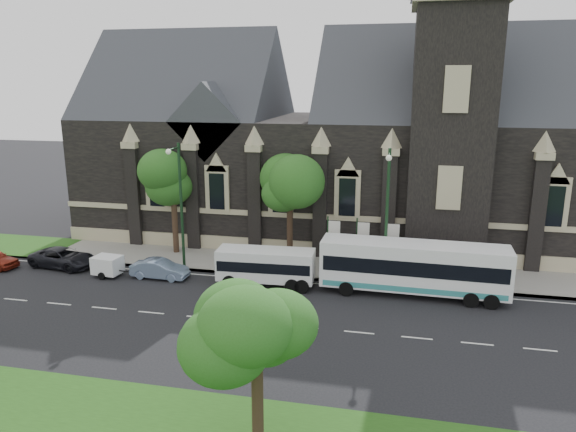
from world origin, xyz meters
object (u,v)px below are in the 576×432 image
(street_lamp_near, at_px, (387,210))
(shuttle_bus, at_px, (266,265))
(banner_flag_center, at_px, (361,241))
(car_far_black, at_px, (63,258))
(banner_flag_right, at_px, (390,243))
(box_trailer, at_px, (108,265))
(tree_walk_left, at_px, (176,181))
(sedan, at_px, (160,269))
(tree_walk_right, at_px, (293,184))
(tour_coach, at_px, (414,267))
(banner_flag_left, at_px, (332,239))
(street_lamp_mid, at_px, (180,200))
(tree_park_east, at_px, (262,324))

(street_lamp_near, height_order, shuttle_bus, street_lamp_near)
(banner_flag_center, xyz_separation_m, car_far_black, (-21.01, -3.03, -1.70))
(banner_flag_right, distance_m, box_trailer, 19.37)
(tree_walk_left, relative_size, banner_flag_right, 1.91)
(box_trailer, bearing_deg, sedan, 12.58)
(tree_walk_right, relative_size, tree_walk_left, 1.02)
(street_lamp_near, relative_size, tour_coach, 0.78)
(banner_flag_center, bearing_deg, banner_flag_right, 0.00)
(banner_flag_left, bearing_deg, street_lamp_mid, -169.50)
(tour_coach, bearing_deg, street_lamp_near, 149.99)
(street_lamp_mid, distance_m, banner_flag_center, 12.73)
(banner_flag_right, relative_size, car_far_black, 0.82)
(tour_coach, bearing_deg, banner_flag_right, 118.36)
(box_trailer, distance_m, sedan, 3.67)
(tree_park_east, relative_size, sedan, 1.61)
(shuttle_bus, height_order, car_far_black, shuttle_bus)
(tree_walk_right, bearing_deg, car_far_black, -163.43)
(tour_coach, relative_size, shuttle_bus, 1.80)
(tree_park_east, bearing_deg, street_lamp_near, 76.89)
(tree_walk_left, distance_m, sedan, 7.45)
(tree_walk_left, height_order, car_far_black, tree_walk_left)
(banner_flag_center, height_order, banner_flag_right, same)
(tour_coach, distance_m, box_trailer, 20.44)
(tree_walk_left, bearing_deg, banner_flag_center, -6.89)
(street_lamp_mid, distance_m, banner_flag_right, 14.67)
(tour_coach, distance_m, shuttle_bus, 9.36)
(banner_flag_center, distance_m, sedan, 13.83)
(street_lamp_mid, distance_m, box_trailer, 6.65)
(tree_walk_left, xyz_separation_m, street_lamp_near, (15.80, -3.61, -0.62))
(box_trailer, bearing_deg, tree_walk_left, 70.31)
(tree_walk_right, height_order, banner_flag_right, tree_walk_right)
(tree_park_east, xyz_separation_m, street_lamp_near, (3.82, 16.42, 0.49))
(banner_flag_left, relative_size, tour_coach, 0.35)
(box_trailer, bearing_deg, shuttle_bus, 9.33)
(banner_flag_center, bearing_deg, tree_park_east, -96.57)
(tree_park_east, xyz_separation_m, tour_coach, (5.64, 15.30, -2.80))
(street_lamp_near, xyz_separation_m, car_far_black, (-22.72, -1.12, -4.43))
(shuttle_bus, height_order, box_trailer, shuttle_bus)
(tree_walk_right, relative_size, banner_flag_center, 1.95)
(tree_park_east, distance_m, street_lamp_mid, 19.32)
(tree_park_east, height_order, tree_walk_right, tree_walk_right)
(tree_walk_right, xyz_separation_m, car_far_black, (-15.93, -4.74, -5.14))
(tree_walk_right, distance_m, banner_flag_left, 4.92)
(street_lamp_mid, bearing_deg, street_lamp_near, 0.00)
(street_lamp_mid, xyz_separation_m, tour_coach, (15.81, -1.11, -3.29))
(banner_flag_left, bearing_deg, shuttle_bus, -138.02)
(tree_walk_right, bearing_deg, street_lamp_near, -28.06)
(car_far_black, bearing_deg, tree_walk_right, -65.96)
(street_lamp_mid, relative_size, banner_flag_left, 2.25)
(car_far_black, bearing_deg, street_lamp_mid, -75.20)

